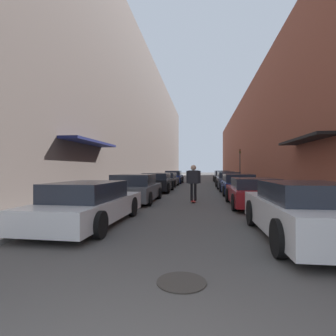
{
  "coord_description": "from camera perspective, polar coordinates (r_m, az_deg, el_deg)",
  "views": [
    {
      "loc": [
        0.47,
        -1.16,
        1.61
      ],
      "look_at": [
        -1.35,
        12.72,
        1.62
      ],
      "focal_mm": 28.0,
      "sensor_mm": 36.0,
      "label": 1
    }
  ],
  "objects": [
    {
      "name": "parked_car_left_2",
      "position": [
        17.95,
        -2.38,
        -3.16
      ],
      "size": [
        1.99,
        4.11,
        1.27
      ],
      "color": "black",
      "rests_on": "ground"
    },
    {
      "name": "building_row_left",
      "position": [
        34.99,
        -5.84,
        9.59
      ],
      "size": [
        4.9,
        64.82,
        14.92
      ],
      "color": "#564C47",
      "rests_on": "ground"
    },
    {
      "name": "parked_car_left_3",
      "position": [
        23.06,
        -0.5,
        -2.57
      ],
      "size": [
        2.03,
        4.29,
        1.21
      ],
      "color": "#515459",
      "rests_on": "ground"
    },
    {
      "name": "parked_car_right_2",
      "position": [
        16.59,
        14.91,
        -3.5
      ],
      "size": [
        2.0,
        4.54,
        1.25
      ],
      "color": "navy",
      "rests_on": "ground"
    },
    {
      "name": "skateboarder",
      "position": [
        12.41,
        5.56,
        -2.44
      ],
      "size": [
        0.67,
        0.78,
        1.76
      ],
      "color": "#B2231E",
      "rests_on": "ground"
    },
    {
      "name": "manhole_cover",
      "position": [
        4.01,
        2.97,
        -23.53
      ],
      "size": [
        0.7,
        0.7,
        0.02
      ],
      "color": "#332D28",
      "rests_on": "ground"
    },
    {
      "name": "parked_car_left_1",
      "position": [
        12.68,
        -7.19,
        -4.47
      ],
      "size": [
        2.09,
        4.18,
        1.31
      ],
      "color": "#515459",
      "rests_on": "ground"
    },
    {
      "name": "parked_car_right_0",
      "position": [
        6.67,
        27.52,
        -8.35
      ],
      "size": [
        1.98,
        4.35,
        1.3
      ],
      "color": "silver",
      "rests_on": "ground"
    },
    {
      "name": "curb_strip_left",
      "position": [
        33.98,
        -1.07,
        -2.65
      ],
      "size": [
        1.8,
        64.82,
        0.12
      ],
      "color": "gray",
      "rests_on": "ground"
    },
    {
      "name": "traffic_light",
      "position": [
        29.46,
        15.39,
        1.32
      ],
      "size": [
        0.16,
        0.22,
        3.53
      ],
      "color": "#2D2D2D",
      "rests_on": "curb_strip_right"
    },
    {
      "name": "building_row_right",
      "position": [
        34.49,
        19.29,
        6.07
      ],
      "size": [
        4.9,
        64.82,
        10.55
      ],
      "color": "brown",
      "rests_on": "ground"
    },
    {
      "name": "parked_car_right_3",
      "position": [
        21.53,
        13.04,
        -2.63
      ],
      "size": [
        1.95,
        4.23,
        1.3
      ],
      "color": "#515459",
      "rests_on": "ground"
    },
    {
      "name": "parked_car_right_5",
      "position": [
        31.29,
        11.6,
        -1.81
      ],
      "size": [
        1.92,
        4.33,
        1.32
      ],
      "color": "#515459",
      "rests_on": "ground"
    },
    {
      "name": "parked_car_right_4",
      "position": [
        26.43,
        12.37,
        -2.15
      ],
      "size": [
        1.87,
        4.09,
        1.3
      ],
      "color": "black",
      "rests_on": "ground"
    },
    {
      "name": "parked_car_left_0",
      "position": [
        7.81,
        -16.73,
        -7.5
      ],
      "size": [
        1.9,
        4.62,
        1.22
      ],
      "color": "silver",
      "rests_on": "ground"
    },
    {
      "name": "ground",
      "position": [
        27.14,
        6.49,
        -3.43
      ],
      "size": [
        142.61,
        142.61,
        0.0
      ],
      "primitive_type": "plane",
      "color": "#4C4947"
    },
    {
      "name": "curb_strip_right",
      "position": [
        33.86,
        14.48,
        -2.65
      ],
      "size": [
        1.8,
        64.82,
        0.12
      ],
      "color": "gray",
      "rests_on": "ground"
    },
    {
      "name": "parked_car_left_4",
      "position": [
        27.87,
        1.24,
        -2.01
      ],
      "size": [
        1.87,
        4.2,
        1.33
      ],
      "color": "navy",
      "rests_on": "ground"
    },
    {
      "name": "parked_car_right_1",
      "position": [
        11.59,
        18.13,
        -5.08
      ],
      "size": [
        2.06,
        4.31,
        1.19
      ],
      "color": "maroon",
      "rests_on": "ground"
    }
  ]
}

